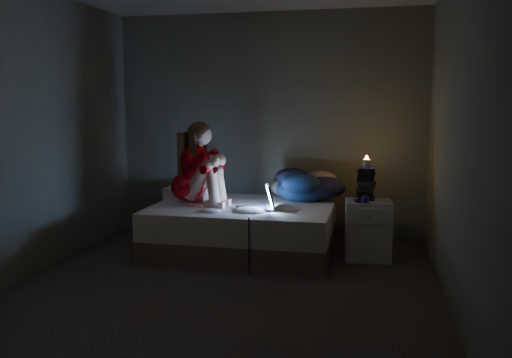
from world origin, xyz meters
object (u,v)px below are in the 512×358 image
(nightstand, at_px, (368,230))
(candle, at_px, (367,161))
(woman, at_px, (188,163))
(laptop, at_px, (254,197))
(phone, at_px, (358,201))
(bed, at_px, (243,229))

(nightstand, bearing_deg, candle, 105.61)
(woman, bearing_deg, laptop, -5.12)
(nightstand, distance_m, phone, 0.33)
(woman, xyz_separation_m, nightstand, (1.86, 0.13, -0.65))
(woman, distance_m, candle, 1.84)
(woman, relative_size, phone, 6.27)
(laptop, distance_m, phone, 1.03)
(candle, bearing_deg, nightstand, -69.61)
(phone, bearing_deg, candle, 57.32)
(bed, xyz_separation_m, candle, (1.25, 0.13, 0.73))
(laptop, height_order, phone, laptop)
(bed, xyz_separation_m, laptop, (0.17, -0.23, 0.39))
(nightstand, height_order, phone, phone)
(laptop, relative_size, nightstand, 0.63)
(woman, height_order, phone, woman)
(bed, distance_m, laptop, 0.48)
(bed, xyz_separation_m, woman, (-0.57, -0.09, 0.69))
(bed, bearing_deg, nightstand, 1.79)
(laptop, relative_size, phone, 2.67)
(bed, height_order, phone, phone)
(nightstand, distance_m, candle, 0.69)
(bed, height_order, nightstand, nightstand)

